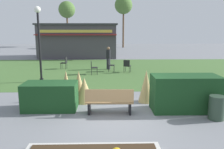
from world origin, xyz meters
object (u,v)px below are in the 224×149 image
Objects in this scene: cafe_chair_west at (93,67)px; cafe_chair_center at (127,65)px; lamppost_mid at (39,35)px; tree_left_bg at (124,6)px; tree_right_bg at (67,10)px; person_strolling at (108,58)px; food_kiosk at (79,40)px; parked_car_west_slot at (86,46)px; cafe_chair_north at (65,62)px; cafe_chair_east at (110,64)px; park_bench at (109,101)px; trash_bin at (217,108)px.

cafe_chair_west and cafe_chair_center have the same top height.
tree_left_bg is at bearing 75.30° from lamppost_mid.
tree_right_bg is at bearing 108.08° from cafe_chair_center.
person_strolling is at bearing 46.64° from lamppost_mid.
cafe_chair_west is at bearing -78.20° from food_kiosk.
food_kiosk reaches higher than cafe_chair_west.
food_kiosk is 4.88× the size of person_strolling.
cafe_chair_center is 0.21× the size of parked_car_west_slot.
food_kiosk is 9.27× the size of cafe_chair_north.
cafe_chair_east is 1.25m from cafe_chair_center.
parked_car_west_slot is at bearing -137.41° from tree_left_bg.
cafe_chair_center is at bearing -93.44° from tree_left_bg.
tree_right_bg is (-6.77, 23.32, 5.25)m from person_strolling.
food_kiosk is 7.89m from cafe_chair_north.
lamppost_mid is at bearing -151.86° from cafe_chair_center.
cafe_chair_north is 24.00m from tree_right_bg.
cafe_chair_west is 3.15m from cafe_chair_north.
lamppost_mid is 26.02m from tree_left_bg.
tree_left_bg reaches higher than cafe_chair_east.
person_strolling is (3.14, -8.02, -0.92)m from food_kiosk.
person_strolling is (-0.12, 0.92, 0.33)m from cafe_chair_east.
cafe_chair_east is (0.17, 8.49, 0.05)m from park_bench.
cafe_chair_west is at bearing 119.82° from trash_bin.
food_kiosk is at bearing 22.53° from person_strolling.
tree_left_bg is (3.67, 22.70, 6.07)m from cafe_chair_west.
tree_left_bg is at bearing -15.39° from tree_right_bg.
food_kiosk is (-3.09, 17.44, 1.30)m from park_bench.
tree_left_bg is (5.69, 5.23, 5.96)m from parked_car_west_slot.
tree_left_bg is (5.93, 20.50, 6.07)m from cafe_chair_north.
cafe_chair_west is 1.00× the size of cafe_chair_center.
parked_car_west_slot is at bearing 104.48° from cafe_chair_center.
tree_right_bg reaches higher than cafe_chair_east.
cafe_chair_east is 0.99m from person_strolling.
trash_bin is at bearing -9.09° from park_bench.
cafe_chair_north is at bearing 160.90° from cafe_chair_center.
tree_right_bg is (-3.70, 7.81, 5.46)m from parked_car_west_slot.
food_kiosk is 9.27× the size of cafe_chair_center.
park_bench is 1.01× the size of person_strolling.
parked_car_west_slot is (-6.62, 25.50, 0.24)m from trash_bin.
tree_right_bg is (-5.72, 25.28, 5.58)m from cafe_chair_west.
cafe_chair_north is 3.34m from person_strolling.
cafe_chair_center is at bearing -135.50° from person_strolling.
cafe_chair_west is at bearing -83.42° from parked_car_west_slot.
cafe_chair_north is at bearing 108.68° from park_bench.
trash_bin is 35.33m from tree_right_bg.
parked_car_west_slot is (-4.36, 16.87, 0.12)m from cafe_chair_center.
cafe_chair_west is 1.57m from cafe_chair_east.
food_kiosk is at bearing 110.01° from cafe_chair_east.
cafe_chair_center is 17.42m from parked_car_west_slot.
cafe_chair_center is at bearing -64.74° from food_kiosk.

